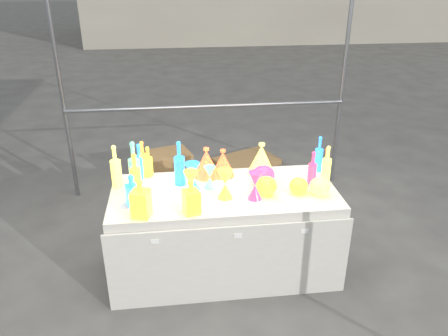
{
  "coord_description": "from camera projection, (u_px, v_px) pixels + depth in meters",
  "views": [
    {
      "loc": [
        -0.37,
        -3.06,
        2.4
      ],
      "look_at": [
        0.0,
        0.0,
        0.95
      ],
      "focal_mm": 35.0,
      "sensor_mm": 36.0,
      "label": 1
    }
  ],
  "objects": [
    {
      "name": "decanter_1",
      "position": [
        191.0,
        197.0,
        3.12
      ],
      "size": [
        0.14,
        0.14,
        0.27
      ],
      "primitive_type": null,
      "rotation": [
        0.0,
        0.0,
        0.27
      ],
      "color": "yellow",
      "rests_on": "display_table"
    },
    {
      "name": "lampshade_0",
      "position": [
        223.0,
        163.0,
        3.69
      ],
      "size": [
        0.25,
        0.25,
        0.24
      ],
      "primitive_type": null,
      "rotation": [
        0.0,
        0.0,
        0.32
      ],
      "color": "gold",
      "rests_on": "display_table"
    },
    {
      "name": "bottle_3",
      "position": [
        135.0,
        171.0,
        3.47
      ],
      "size": [
        0.1,
        0.1,
        0.3
      ],
      "primitive_type": null,
      "rotation": [
        0.0,
        0.0,
        -0.32
      ],
      "color": "#1D3AA9",
      "rests_on": "display_table"
    },
    {
      "name": "globe_0",
      "position": [
        266.0,
        187.0,
        3.4
      ],
      "size": [
        0.17,
        0.17,
        0.13
      ],
      "primitive_type": null,
      "rotation": [
        0.0,
        0.0,
        0.04
      ],
      "color": "red",
      "rests_on": "display_table"
    },
    {
      "name": "bottle_9",
      "position": [
        326.0,
        164.0,
        3.59
      ],
      "size": [
        0.09,
        0.09,
        0.29
      ],
      "primitive_type": null,
      "rotation": [
        0.0,
        0.0,
        -0.41
      ],
      "color": "yellow",
      "rests_on": "display_table"
    },
    {
      "name": "bottle_7",
      "position": [
        179.0,
        163.0,
        3.51
      ],
      "size": [
        0.11,
        0.11,
        0.38
      ],
      "primitive_type": null,
      "rotation": [
        0.0,
        0.0,
        -0.29
      ],
      "color": "#198A36",
      "rests_on": "display_table"
    },
    {
      "name": "lampshade_1",
      "position": [
        206.0,
        162.0,
        3.67
      ],
      "size": [
        0.27,
        0.27,
        0.26
      ],
      "primitive_type": null,
      "rotation": [
        0.0,
        0.0,
        0.29
      ],
      "color": "gold",
      "rests_on": "display_table"
    },
    {
      "name": "bottle_2",
      "position": [
        143.0,
        159.0,
        3.64
      ],
      "size": [
        0.09,
        0.09,
        0.33
      ],
      "primitive_type": null,
      "rotation": [
        0.0,
        0.0,
        0.4
      ],
      "color": "yellow",
      "rests_on": "display_table"
    },
    {
      "name": "globe_2",
      "position": [
        298.0,
        187.0,
        3.42
      ],
      "size": [
        0.19,
        0.19,
        0.12
      ],
      "primitive_type": null,
      "rotation": [
        0.0,
        0.0,
        0.3
      ],
      "color": "yellow",
      "rests_on": "display_table"
    },
    {
      "name": "bottle_5",
      "position": [
        134.0,
        166.0,
        3.42
      ],
      "size": [
        0.1,
        0.1,
        0.41
      ],
      "primitive_type": null,
      "rotation": [
        0.0,
        0.0,
        0.06
      ],
      "color": "#A6215C",
      "rests_on": "display_table"
    },
    {
      "name": "bottle_4",
      "position": [
        116.0,
        166.0,
        3.48
      ],
      "size": [
        0.09,
        0.09,
        0.36
      ],
      "primitive_type": null,
      "rotation": [
        0.0,
        0.0,
        -0.1
      ],
      "color": "#14727D",
      "rests_on": "display_table"
    },
    {
      "name": "hourglass_0",
      "position": [
        191.0,
        185.0,
        3.33
      ],
      "size": [
        0.14,
        0.14,
        0.23
      ],
      "primitive_type": null,
      "rotation": [
        0.0,
        0.0,
        -0.28
      ],
      "color": "yellow",
      "rests_on": "display_table"
    },
    {
      "name": "display_table",
      "position": [
        224.0,
        231.0,
        3.64
      ],
      "size": [
        1.84,
        0.83,
        0.75
      ],
      "color": "silver",
      "rests_on": "ground"
    },
    {
      "name": "hourglass_1",
      "position": [
        255.0,
        185.0,
        3.32
      ],
      "size": [
        0.12,
        0.12,
        0.23
      ],
      "primitive_type": null,
      "rotation": [
        0.0,
        0.0,
        -0.05
      ],
      "color": "#1D3AA9",
      "rests_on": "display_table"
    },
    {
      "name": "hourglass_4",
      "position": [
        225.0,
        184.0,
        3.33
      ],
      "size": [
        0.14,
        0.14,
        0.23
      ],
      "primitive_type": null,
      "rotation": [
        0.0,
        0.0,
        -0.23
      ],
      "color": "red",
      "rests_on": "display_table"
    },
    {
      "name": "bottle_6",
      "position": [
        135.0,
        173.0,
        3.4
      ],
      "size": [
        0.09,
        0.09,
        0.33
      ],
      "primitive_type": null,
      "rotation": [
        0.0,
        0.0,
        0.04
      ],
      "color": "red",
      "rests_on": "display_table"
    },
    {
      "name": "bottle_8",
      "position": [
        319.0,
        154.0,
        3.76
      ],
      "size": [
        0.09,
        0.09,
        0.32
      ],
      "primitive_type": null,
      "rotation": [
        0.0,
        0.0,
        0.37
      ],
      "color": "#198A36",
      "rests_on": "display_table"
    },
    {
      "name": "bottle_11",
      "position": [
        327.0,
        164.0,
        3.57
      ],
      "size": [
        0.09,
        0.09,
        0.32
      ],
      "primitive_type": null,
      "rotation": [
        0.0,
        0.0,
        0.24
      ],
      "color": "#14727D",
      "rests_on": "display_table"
    },
    {
      "name": "decanter_2",
      "position": [
        132.0,
        190.0,
        3.24
      ],
      "size": [
        0.12,
        0.12,
        0.25
      ],
      "primitive_type": null,
      "rotation": [
        0.0,
        0.0,
        0.28
      ],
      "color": "#198A36",
      "rests_on": "display_table"
    },
    {
      "name": "bottle_0",
      "position": [
        148.0,
        161.0,
        3.68
      ],
      "size": [
        0.08,
        0.08,
        0.27
      ],
      "primitive_type": null,
      "rotation": [
        0.0,
        0.0,
        -0.15
      ],
      "color": "red",
      "rests_on": "display_table"
    },
    {
      "name": "cardboard_box_flat",
      "position": [
        246.0,
        161.0,
        5.76
      ],
      "size": [
        0.92,
        0.82,
        0.07
      ],
      "primitive_type": "cube",
      "rotation": [
        0.0,
        0.0,
        0.44
      ],
      "color": "olive",
      "rests_on": "ground"
    },
    {
      "name": "hourglass_5",
      "position": [
        193.0,
        177.0,
        3.43
      ],
      "size": [
        0.14,
        0.14,
        0.24
      ],
      "primitive_type": null,
      "rotation": [
        0.0,
        0.0,
        0.14
      ],
      "color": "#198A36",
      "rests_on": "display_table"
    },
    {
      "name": "decanter_0",
      "position": [
        141.0,
        198.0,
        3.08
      ],
      "size": [
        0.15,
        0.15,
        0.29
      ],
      "primitive_type": null,
      "rotation": [
        0.0,
        0.0,
        -0.28
      ],
      "color": "red",
      "rests_on": "display_table"
    },
    {
      "name": "ground",
      "position": [
        224.0,
        266.0,
        3.81
      ],
      "size": [
        80.0,
        80.0,
        0.0
      ],
      "primitive_type": "plane",
      "color": "slate",
      "rests_on": "ground"
    },
    {
      "name": "lampshade_3",
      "position": [
        261.0,
        158.0,
        3.72
      ],
      "size": [
        0.31,
        0.31,
        0.28
      ],
      "primitive_type": null,
      "rotation": [
        0.0,
        0.0,
        0.43
      ],
      "color": "#14727D",
      "rests_on": "display_table"
    },
    {
      "name": "bottle_1",
      "position": [
        139.0,
        161.0,
        3.63
      ],
      "size": [
        0.09,
        0.09,
        0.31
      ],
      "primitive_type": null,
      "rotation": [
        0.0,
        0.0,
        -0.24
      ],
      "color": "#198A36",
      "rests_on": "display_table"
    },
    {
      "name": "hourglass_3",
      "position": [
        210.0,
        177.0,
        3.49
      ],
      "size": [
        0.12,
        0.12,
        0.19
      ],
      "primitive_type": null,
      "rotation": [
        0.0,
        0.0,
        -0.27
      ],
      "color": "#A6215C",
      "rests_on": "display_table"
    },
    {
      "name": "globe_3",
      "position": [
        263.0,
        176.0,
        3.55
      ],
      "size": [
        0.24,
        0.24,
        0.15
      ],
      "primitive_type": null,
      "rotation": [
        0.0,
        0.0,
        -0.38
      ],
      "color": "#1D3AA9",
      "rests_on": "display_table"
    },
    {
      "name": "globe_1",
      "position": [
        320.0,
        188.0,
        3.4
      ],
      "size": [
        0.17,
        0.17,
        0.13
      ],
      "primitive_type": null,
      "rotation": [
        0.0,
        0.0,
        -0.07
      ],
      "color": "#14727D",
      "rests_on": "display_table"
    },
    {
      "name": "bottle_10",
      "position": [
        312.0,
        169.0,
        3.5
      ],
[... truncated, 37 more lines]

